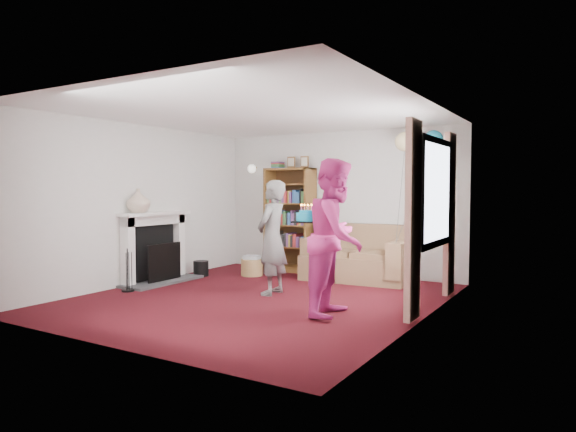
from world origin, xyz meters
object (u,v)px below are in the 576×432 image
Objects in this scene: sofa at (358,259)px; person_magenta at (336,237)px; bookcase at (291,220)px; birthday_cake at (308,217)px; person_striped at (272,237)px.

sofa is 0.92× the size of person_magenta.
bookcase is 1.13× the size of person_magenta.
person_magenta reaches higher than birthday_cake.
sofa is at bearing 155.84° from person_striped.
person_striped is 4.68× the size of birthday_cake.
person_magenta reaches higher than person_striped.
sofa is at bearing 97.49° from birthday_cake.
person_striped is 0.87× the size of person_magenta.
person_striped is (0.85, -1.95, -0.11)m from bookcase.
person_striped is at bearing 57.22° from person_magenta.
person_magenta is at bearing 58.90° from person_striped.
sofa is at bearing -9.16° from bookcase.
sofa is at bearing 9.73° from person_magenta.
bookcase is at bearing 32.57° from person_magenta.
bookcase reaches higher than person_magenta.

